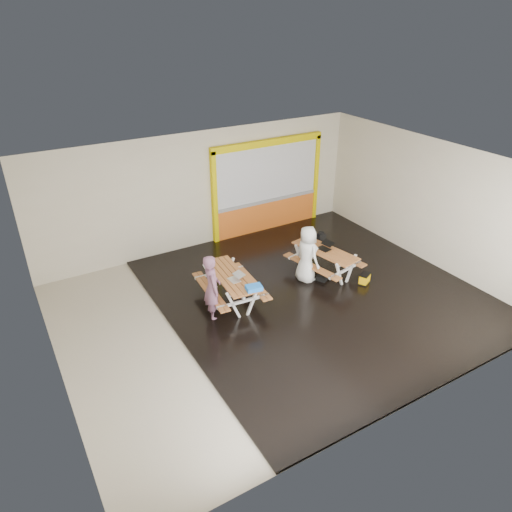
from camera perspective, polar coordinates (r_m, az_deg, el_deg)
room at (r=10.77m, az=2.43°, el=1.57°), size 10.02×8.02×3.52m
deck at (r=12.26m, az=7.21°, el=-4.34°), size 7.50×7.98×0.05m
kiosk at (r=15.03m, az=1.39°, el=8.23°), size 3.88×0.16×3.00m
picnic_table_left at (r=11.52m, az=-3.11°, el=-3.09°), size 1.46×2.04×0.78m
picnic_table_right at (r=12.82m, az=8.34°, el=0.01°), size 1.63×2.11×0.76m
person_left at (r=10.89m, az=-5.36°, el=-3.82°), size 0.52×0.67×1.64m
person_right at (r=12.37m, az=6.22°, el=0.17°), size 0.56×0.81×1.58m
laptop_left at (r=11.20m, az=-2.47°, el=-2.67°), size 0.36×0.33×0.15m
laptop_right at (r=12.80m, az=8.42°, el=1.11°), size 0.44×0.40×0.16m
blue_pouch at (r=10.80m, az=-0.25°, el=-3.88°), size 0.40×0.32×0.11m
toolbox at (r=13.28m, az=6.50°, el=2.47°), size 0.44×0.31×0.23m
backpack at (r=13.47m, az=7.87°, el=2.05°), size 0.27×0.19×0.42m
dark_case at (r=12.76m, az=8.13°, el=-2.50°), size 0.44×0.40×0.13m
fluke_bag at (r=12.73m, az=13.05°, el=-2.71°), size 0.39×0.34×0.29m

